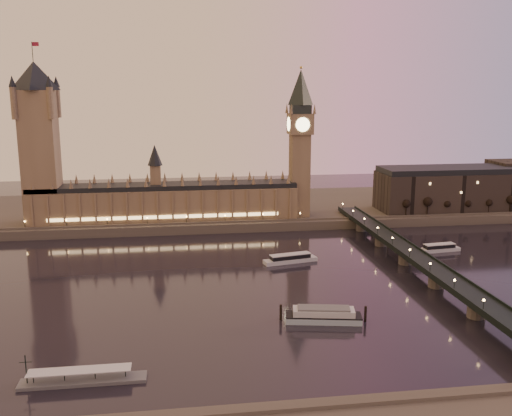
% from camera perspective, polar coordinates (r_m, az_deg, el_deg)
% --- Properties ---
extents(ground, '(700.00, 700.00, 0.00)m').
position_cam_1_polar(ground, '(286.39, -1.19, -7.51)').
color(ground, black).
rests_on(ground, ground).
extents(far_embankment, '(560.00, 130.00, 6.00)m').
position_cam_1_polar(far_embankment, '(447.25, 0.09, -0.01)').
color(far_embankment, '#423D35').
rests_on(far_embankment, ground).
extents(palace_of_westminster, '(180.00, 26.62, 52.00)m').
position_cam_1_polar(palace_of_westminster, '(396.18, -9.09, 1.05)').
color(palace_of_westminster, brown).
rests_on(palace_of_westminster, ground).
extents(victoria_tower, '(31.68, 31.68, 118.00)m').
position_cam_1_polar(victoria_tower, '(400.15, -20.89, 6.90)').
color(victoria_tower, brown).
rests_on(victoria_tower, ground).
extents(big_ben, '(17.68, 17.68, 104.00)m').
position_cam_1_polar(big_ben, '(399.86, 4.43, 7.37)').
color(big_ben, brown).
rests_on(big_ben, ground).
extents(westminster_bridge, '(13.20, 260.00, 15.30)m').
position_cam_1_polar(westminster_bridge, '(308.65, 16.03, -5.47)').
color(westminster_bridge, black).
rests_on(westminster_bridge, ground).
extents(city_block, '(155.00, 45.00, 34.00)m').
position_cam_1_polar(city_block, '(464.94, 21.30, 2.04)').
color(city_block, black).
rests_on(city_block, ground).
extents(bare_tree_0, '(5.60, 5.60, 11.38)m').
position_cam_1_polar(bare_tree_0, '(417.67, 14.65, 0.36)').
color(bare_tree_0, black).
rests_on(bare_tree_0, ground).
extents(bare_tree_1, '(5.60, 5.60, 11.38)m').
position_cam_1_polar(bare_tree_1, '(424.13, 16.67, 0.41)').
color(bare_tree_1, black).
rests_on(bare_tree_1, ground).
extents(bare_tree_2, '(5.60, 5.60, 11.38)m').
position_cam_1_polar(bare_tree_2, '(431.09, 18.62, 0.47)').
color(bare_tree_2, black).
rests_on(bare_tree_2, ground).
extents(bare_tree_3, '(5.60, 5.60, 11.38)m').
position_cam_1_polar(bare_tree_3, '(438.54, 20.51, 0.52)').
color(bare_tree_3, black).
rests_on(bare_tree_3, ground).
extents(bare_tree_4, '(5.60, 5.60, 11.38)m').
position_cam_1_polar(bare_tree_4, '(446.46, 22.33, 0.57)').
color(bare_tree_4, black).
rests_on(bare_tree_4, ground).
extents(bare_tree_5, '(5.60, 5.60, 11.38)m').
position_cam_1_polar(bare_tree_5, '(454.81, 24.09, 0.62)').
color(bare_tree_5, black).
rests_on(bare_tree_5, ground).
extents(cruise_boat_a, '(31.17, 12.72, 4.87)m').
position_cam_1_polar(cruise_boat_a, '(319.11, 3.45, -5.08)').
color(cruise_boat_a, silver).
rests_on(cruise_boat_a, ground).
extents(cruise_boat_b, '(25.65, 9.27, 4.63)m').
position_cam_1_polar(cruise_boat_b, '(356.80, 17.86, -3.83)').
color(cruise_boat_b, silver).
rests_on(cruise_boat_b, ground).
extents(moored_barge, '(35.60, 14.55, 6.64)m').
position_cam_1_polar(moored_barge, '(242.32, 6.77, -10.59)').
color(moored_barge, '#96B0BF').
rests_on(moored_barge, ground).
extents(pontoon_pier, '(41.09, 6.85, 10.96)m').
position_cam_1_polar(pontoon_pier, '(204.11, -16.96, -16.06)').
color(pontoon_pier, '#595B5E').
rests_on(pontoon_pier, ground).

